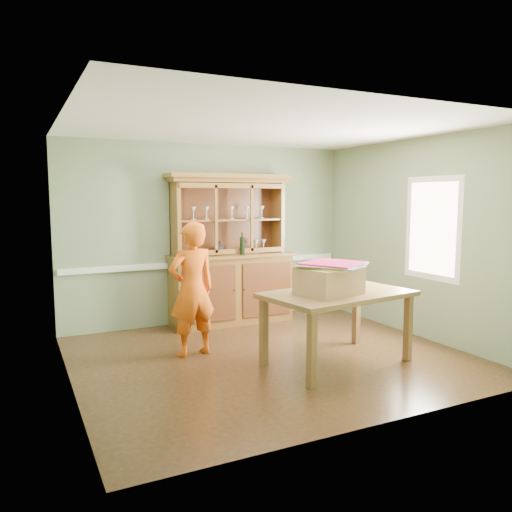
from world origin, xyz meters
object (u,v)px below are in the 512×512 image
china_hutch (231,271)px  dining_table (338,300)px  cardboard_box (329,281)px  person (192,289)px

china_hutch → dining_table: bearing=-81.1°
cardboard_box → dining_table: bearing=19.4°
dining_table → person: bearing=135.4°
cardboard_box → china_hutch: bearing=94.7°
dining_table → cardboard_box: 0.30m
dining_table → cardboard_box: bearing=-169.4°
china_hutch → person: size_ratio=1.39×
cardboard_box → person: 1.64m
china_hutch → dining_table: size_ratio=1.25×
dining_table → cardboard_box: cardboard_box is taller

